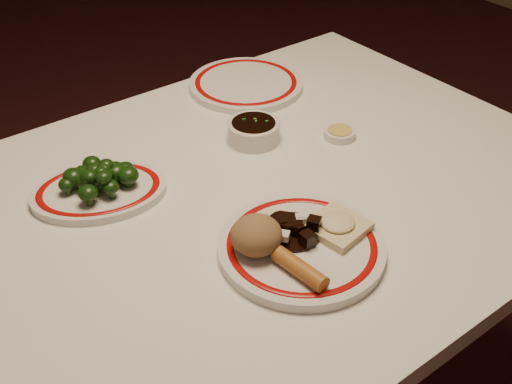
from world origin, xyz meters
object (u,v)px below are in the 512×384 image
object	(u,v)px
broccoli_pile	(100,176)
soy_bowl	(254,131)
spring_roll	(300,269)
fried_wonton	(337,225)
stirfry_heap	(291,227)
rice_mound	(256,235)
dining_table	(259,225)
main_plate	(302,247)
broccoli_plate	(99,191)

from	to	relation	value
broccoli_pile	soy_bowl	world-z (taller)	broccoli_pile
spring_roll	fried_wonton	xyz separation A→B (m)	(0.12, 0.04, -0.00)
spring_roll	soy_bowl	world-z (taller)	spring_roll
stirfry_heap	broccoli_pile	xyz separation A→B (m)	(-0.19, 0.31, 0.01)
rice_mound	spring_roll	bearing A→B (deg)	-79.48
rice_mound	dining_table	bearing A→B (deg)	50.80
main_plate	stirfry_heap	bearing A→B (deg)	81.19
main_plate	spring_roll	world-z (taller)	spring_roll
fried_wonton	dining_table	bearing A→B (deg)	93.52
dining_table	soy_bowl	distance (m)	0.20
stirfry_heap	main_plate	bearing A→B (deg)	-98.81
main_plate	stirfry_heap	size ratio (longest dim) A/B	2.80
dining_table	broccoli_pile	size ratio (longest dim) A/B	8.97
stirfry_heap	soy_bowl	xyz separation A→B (m)	(0.14, 0.29, -0.01)
broccoli_plate	dining_table	bearing A→B (deg)	-32.37
broccoli_pile	dining_table	bearing A→B (deg)	-33.23
dining_table	soy_bowl	size ratio (longest dim) A/B	11.42
dining_table	fried_wonton	xyz separation A→B (m)	(0.01, -0.19, 0.12)
spring_roll	dining_table	bearing A→B (deg)	60.18
spring_roll	broccoli_plate	size ratio (longest dim) A/B	0.33
broccoli_pile	fried_wonton	bearing A→B (deg)	-54.32
broccoli_pile	rice_mound	bearing A→B (deg)	-69.10
rice_mound	broccoli_pile	bearing A→B (deg)	110.90
fried_wonton	broccoli_pile	bearing A→B (deg)	125.68
broccoli_pile	broccoli_plate	bearing A→B (deg)	-174.59
spring_roll	stirfry_heap	size ratio (longest dim) A/B	0.97
stirfry_heap	broccoli_plate	world-z (taller)	stirfry_heap
broccoli_plate	soy_bowl	xyz separation A→B (m)	(0.33, -0.02, 0.01)
fried_wonton	stirfry_heap	distance (m)	0.08
fried_wonton	broccoli_pile	distance (m)	0.43
main_plate	soy_bowl	size ratio (longest dim) A/B	2.68
stirfry_heap	fried_wonton	bearing A→B (deg)	-33.96
main_plate	soy_bowl	xyz separation A→B (m)	(0.15, 0.32, 0.01)
broccoli_plate	soy_bowl	size ratio (longest dim) A/B	2.77
main_plate	broccoli_pile	bearing A→B (deg)	118.29
soy_bowl	broccoli_pile	bearing A→B (deg)	176.48
main_plate	broccoli_plate	bearing A→B (deg)	119.24
broccoli_plate	fried_wonton	bearing A→B (deg)	-53.52
dining_table	broccoli_pile	distance (m)	0.31
dining_table	main_plate	xyz separation A→B (m)	(-0.06, -0.18, 0.10)
soy_bowl	broccoli_plate	bearing A→B (deg)	176.67
broccoli_plate	soy_bowl	bearing A→B (deg)	-3.33
dining_table	broccoli_plate	distance (m)	0.31
main_plate	soy_bowl	world-z (taller)	soy_bowl
spring_roll	broccoli_pile	xyz separation A→B (m)	(-0.13, 0.39, 0.01)
dining_table	broccoli_plate	size ratio (longest dim) A/B	4.12
dining_table	rice_mound	xyz separation A→B (m)	(-0.12, -0.15, 0.14)
rice_mound	stirfry_heap	size ratio (longest dim) A/B	0.81
main_plate	stirfry_heap	world-z (taller)	stirfry_heap
broccoli_pile	soy_bowl	bearing A→B (deg)	-3.52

